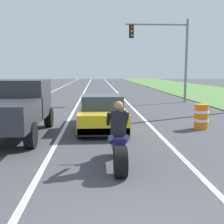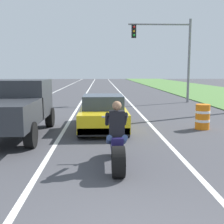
{
  "view_description": "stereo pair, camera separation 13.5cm",
  "coord_description": "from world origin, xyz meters",
  "views": [
    {
      "loc": [
        -0.5,
        -2.89,
        2.32
      ],
      "look_at": [
        0.01,
        6.2,
        1.0
      ],
      "focal_mm": 45.78,
      "sensor_mm": 36.0,
      "label": 1
    },
    {
      "loc": [
        -0.37,
        -2.9,
        2.32
      ],
      "look_at": [
        0.01,
        6.2,
        1.0
      ],
      "focal_mm": 45.78,
      "sensor_mm": 36.0,
      "label": 2
    }
  ],
  "objects": [
    {
      "name": "pickup_truck_left_lane_dark_grey",
      "position": [
        -3.34,
        7.24,
        1.11
      ],
      "size": [
        2.02,
        4.8,
        1.98
      ],
      "color": "#2D3035",
      "rests_on": "ground"
    },
    {
      "name": "lane_stripe_left_solid",
      "position": [
        -5.4,
        20.0,
        0.0
      ],
      "size": [
        0.14,
        120.0,
        0.01
      ],
      "primitive_type": "cube",
      "color": "white",
      "rests_on": "ground"
    },
    {
      "name": "lane_stripe_right_solid",
      "position": [
        1.8,
        20.0,
        0.0
      ],
      "size": [
        0.14,
        120.0,
        0.01
      ],
      "primitive_type": "cube",
      "color": "white",
      "rests_on": "ground"
    },
    {
      "name": "sports_car_yellow",
      "position": [
        -0.26,
        8.45,
        0.63
      ],
      "size": [
        1.84,
        4.3,
        1.37
      ],
      "color": "yellow",
      "rests_on": "ground"
    },
    {
      "name": "traffic_light_mast_near",
      "position": [
        4.73,
        17.95,
        3.99
      ],
      "size": [
        4.55,
        0.34,
        6.0
      ],
      "color": "gray",
      "rests_on": "ground"
    },
    {
      "name": "motorcycle_with_rider",
      "position": [
        0.02,
        3.7,
        0.59
      ],
      "size": [
        0.7,
        2.21,
        1.62
      ],
      "color": "black",
      "rests_on": "ground"
    },
    {
      "name": "construction_barrel_nearest",
      "position": [
        3.71,
        8.18,
        0.5
      ],
      "size": [
        0.58,
        0.58,
        1.0
      ],
      "color": "orange",
      "rests_on": "ground"
    },
    {
      "name": "lane_stripe_centre_dashed",
      "position": [
        -1.8,
        20.0,
        0.0
      ],
      "size": [
        0.14,
        120.0,
        0.01
      ],
      "primitive_type": "cube",
      "color": "white",
      "rests_on": "ground"
    }
  ]
}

